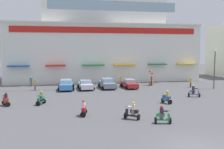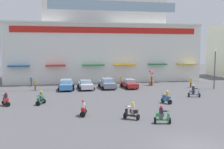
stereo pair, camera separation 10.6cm
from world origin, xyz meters
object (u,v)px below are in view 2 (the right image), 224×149
object	(u,v)px
scooter_rider_5	(167,98)
pedestrian_3	(35,85)
pedestrian_2	(31,81)
streetlamp_near	(215,66)
scooter_rider_3	(194,92)
scooter_rider_8	(6,100)
pedestrian_1	(152,80)
scooter_rider_4	(162,116)
pedestrian_0	(121,80)
parked_car_0	(66,85)
parked_car_3	(129,83)
balloon_vendor_cart	(151,80)
scooter_rider_2	(83,109)
scooter_rider_9	(132,112)
parked_car_1	(86,85)
parked_car_2	(107,83)
pedestrian_4	(191,82)
scooter_rider_0	(41,99)

from	to	relation	value
scooter_rider_5	pedestrian_3	distance (m)	19.68
pedestrian_2	streetlamp_near	size ratio (longest dim) A/B	0.28
scooter_rider_3	scooter_rider_8	bearing A→B (deg)	-178.23
pedestrian_1	scooter_rider_4	bearing A→B (deg)	-107.70
scooter_rider_4	pedestrian_0	size ratio (longest dim) A/B	0.93
scooter_rider_3	scooter_rider_5	xyz separation A→B (m)	(-4.98, -2.92, -0.01)
parked_car_0	parked_car_3	xyz separation A→B (m)	(9.71, -0.11, -0.07)
parked_car_3	balloon_vendor_cart	world-z (taller)	balloon_vendor_cart
parked_car_3	pedestrian_0	size ratio (longest dim) A/B	2.70
scooter_rider_5	scooter_rider_3	bearing A→B (deg)	30.38
pedestrian_3	balloon_vendor_cart	distance (m)	18.68
scooter_rider_4	scooter_rider_2	bearing A→B (deg)	149.17
parked_car_0	scooter_rider_5	bearing A→B (deg)	-46.90
scooter_rider_8	streetlamp_near	xyz separation A→B (m)	(28.78, 6.01, 2.91)
scooter_rider_9	pedestrian_0	xyz separation A→B (m)	(3.80, 20.24, 0.30)
pedestrian_2	streetlamp_near	distance (m)	28.94
scooter_rider_3	scooter_rider_8	size ratio (longest dim) A/B	1.04
scooter_rider_4	streetlamp_near	bearing A→B (deg)	46.32
scooter_rider_5	streetlamp_near	xyz separation A→B (m)	(11.26, 8.24, 2.91)
parked_car_1	parked_car_3	world-z (taller)	same
pedestrian_3	streetlamp_near	xyz separation A→B (m)	(26.71, -3.93, 2.71)
balloon_vendor_cart	streetlamp_near	bearing A→B (deg)	-34.05
scooter_rider_9	pedestrian_0	distance (m)	20.59
parked_car_2	scooter_rider_4	world-z (taller)	parked_car_2
pedestrian_3	balloon_vendor_cart	size ratio (longest dim) A/B	0.59
parked_car_3	pedestrian_1	size ratio (longest dim) A/B	2.58
parked_car_1	scooter_rider_3	distance (m)	15.62
scooter_rider_2	scooter_rider_4	distance (m)	7.21
scooter_rider_9	pedestrian_4	world-z (taller)	pedestrian_4
scooter_rider_5	scooter_rider_9	xyz separation A→B (m)	(-5.58, -5.47, 0.01)
scooter_rider_0	pedestrian_1	bearing A→B (deg)	33.47
scooter_rider_9	pedestrian_2	bearing A→B (deg)	116.61
pedestrian_2	parked_car_1	bearing A→B (deg)	-29.07
parked_car_1	scooter_rider_5	xyz separation A→B (m)	(8.04, -11.54, -0.08)
parked_car_0	pedestrian_0	distance (m)	9.66
scooter_rider_2	pedestrian_4	bearing A→B (deg)	36.99
parked_car_1	pedestrian_0	bearing A→B (deg)	27.30
scooter_rider_0	scooter_rider_5	bearing A→B (deg)	-8.64
scooter_rider_0	pedestrian_4	distance (m)	23.69
scooter_rider_4	parked_car_2	bearing A→B (deg)	93.76
balloon_vendor_cart	scooter_rider_8	bearing A→B (deg)	-150.95
scooter_rider_0	scooter_rider_8	xyz separation A→B (m)	(-3.66, 0.12, 0.00)
scooter_rider_0	scooter_rider_5	size ratio (longest dim) A/B	1.01
pedestrian_1	scooter_rider_9	bearing A→B (deg)	-114.78
parked_car_0	scooter_rider_8	size ratio (longest dim) A/B	2.99
parked_car_0	scooter_rider_9	xyz separation A→B (m)	(5.35, -17.16, -0.13)
pedestrian_3	pedestrian_4	world-z (taller)	pedestrian_4
pedestrian_0	pedestrian_1	xyz separation A→B (m)	(4.87, -1.47, 0.04)
scooter_rider_0	scooter_rider_9	bearing A→B (deg)	-42.46
pedestrian_3	parked_car_0	bearing A→B (deg)	-6.13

